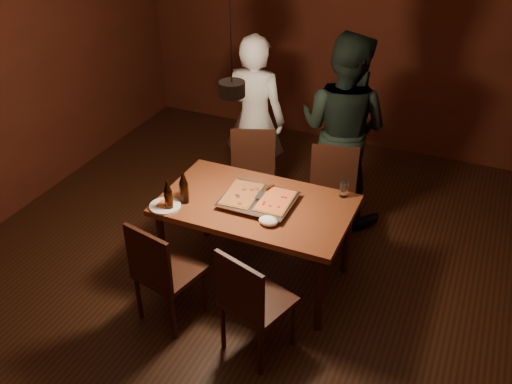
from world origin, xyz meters
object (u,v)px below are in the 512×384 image
at_px(pizza_tray, 258,201).
at_px(diner_dark, 343,129).
at_px(plate_slice, 165,206).
at_px(diner_white, 254,120).
at_px(chair_far_left, 252,169).
at_px(pendant_lamp, 232,87).
at_px(chair_far_right, 332,187).
at_px(beer_bottle_b, 184,188).
at_px(dining_table, 256,211).
at_px(chair_near_right, 250,296).
at_px(chair_near_left, 161,266).
at_px(beer_bottle_a, 168,195).

bearing_deg(pizza_tray, diner_dark, 74.08).
distance_m(plate_slice, diner_white, 1.56).
bearing_deg(chair_far_left, pendant_lamp, 86.11).
xyz_separation_m(chair_far_right, diner_dark, (-0.06, 0.43, 0.37)).
distance_m(chair_far_left, plate_slice, 1.20).
bearing_deg(pendant_lamp, pizza_tray, 56.28).
bearing_deg(beer_bottle_b, pizza_tray, 21.32).
distance_m(dining_table, pendant_lamp, 1.10).
bearing_deg(beer_bottle_b, diner_dark, 59.61).
distance_m(chair_far_right, diner_dark, 0.57).
bearing_deg(beer_bottle_b, pendant_lamp, 4.40).
bearing_deg(dining_table, chair_near_right, -69.13).
relative_size(dining_table, chair_far_left, 2.78).
height_order(chair_far_left, diner_dark, diner_dark).
bearing_deg(chair_near_right, diner_dark, 107.20).
bearing_deg(chair_near_left, chair_far_left, 101.30).
bearing_deg(dining_table, diner_dark, 74.95).
bearing_deg(chair_near_left, chair_near_right, 9.92).
bearing_deg(diner_white, plate_slice, 83.39).
height_order(chair_near_left, pendant_lamp, pendant_lamp).
bearing_deg(beer_bottle_a, diner_white, 88.79).
xyz_separation_m(beer_bottle_b, pendant_lamp, (0.42, 0.03, 0.88)).
height_order(diner_white, diner_dark, diner_dark).
xyz_separation_m(chair_near_left, diner_dark, (0.76, 2.00, 0.37)).
bearing_deg(diner_dark, pendant_lamp, 83.91).
bearing_deg(dining_table, beer_bottle_a, -148.99).
distance_m(chair_near_right, beer_bottle_a, 1.04).
bearing_deg(pizza_tray, chair_near_left, -122.63).
bearing_deg(plate_slice, chair_near_right, -26.06).
relative_size(chair_near_right, pendant_lamp, 0.48).
xyz_separation_m(chair_near_right, pizza_tray, (-0.28, 0.79, 0.24)).
xyz_separation_m(chair_near_right, plate_slice, (-0.93, 0.45, 0.22)).
distance_m(chair_far_left, beer_bottle_b, 1.10).
distance_m(beer_bottle_b, diner_white, 1.43).
relative_size(beer_bottle_a, diner_dark, 0.14).
height_order(chair_far_left, beer_bottle_b, beer_bottle_b).
relative_size(plate_slice, diner_white, 0.14).
distance_m(beer_bottle_a, pendant_lamp, 1.02).
height_order(dining_table, pendant_lamp, pendant_lamp).
bearing_deg(beer_bottle_a, beer_bottle_b, 66.01).
height_order(chair_near_left, beer_bottle_a, beer_bottle_a).
height_order(dining_table, chair_far_left, chair_far_left).
height_order(diner_dark, pendant_lamp, pendant_lamp).
distance_m(chair_near_right, pendant_lamp, 1.42).
bearing_deg(diner_white, chair_far_right, 152.97).
height_order(chair_far_right, beer_bottle_b, beer_bottle_b).
bearing_deg(diner_dark, chair_far_left, 40.46).
bearing_deg(diner_white, chair_near_right, 109.23).
relative_size(beer_bottle_b, pendant_lamp, 0.24).
height_order(beer_bottle_b, pendant_lamp, pendant_lamp).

